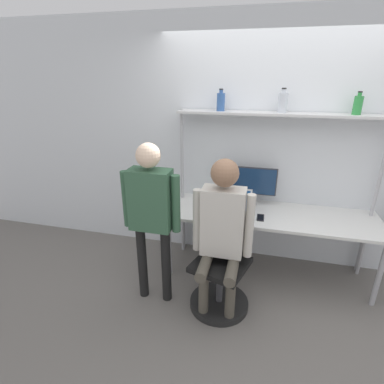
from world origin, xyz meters
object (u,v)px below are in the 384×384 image
object	(u,v)px
office_chair	(222,278)
bottle_clear	(283,102)
laptop	(237,207)
cell_phone	(260,218)
monitor	(247,183)
person_seated	(222,226)
person_standing	(151,207)
bottle_green	(358,105)
bottle_blue	(221,102)

from	to	relation	value
office_chair	bottle_clear	xyz separation A→B (m)	(0.41, 0.83, 1.54)
laptop	cell_phone	world-z (taller)	laptop
monitor	office_chair	distance (m)	1.07
laptop	person_seated	distance (m)	0.60
office_chair	person_standing	world-z (taller)	person_standing
bottle_clear	bottle_green	bearing A→B (deg)	0.00
bottle_green	bottle_blue	xyz separation A→B (m)	(-1.28, 0.00, 0.00)
laptop	bottle_clear	bearing A→B (deg)	38.15
person_seated	bottle_blue	size ratio (longest dim) A/B	6.69
person_standing	monitor	bearing A→B (deg)	48.25
monitor	laptop	world-z (taller)	monitor
office_chair	person_seated	bearing A→B (deg)	-104.82
bottle_blue	bottle_clear	xyz separation A→B (m)	(0.61, -0.00, 0.01)
laptop	office_chair	world-z (taller)	laptop
laptop	cell_phone	xyz separation A→B (m)	(0.25, -0.06, -0.06)
person_standing	bottle_green	xyz separation A→B (m)	(1.74, 0.90, 0.83)
person_standing	office_chair	bearing A→B (deg)	5.96
bottle_blue	bottle_clear	size ratio (longest dim) A/B	0.94
cell_phone	bottle_green	world-z (taller)	bottle_green
cell_phone	bottle_blue	bearing A→B (deg)	145.53
office_chair	bottle_clear	size ratio (longest dim) A/B	4.07
office_chair	person_seated	size ratio (longest dim) A/B	0.65
bottle_green	laptop	bearing A→B (deg)	-164.69
bottle_green	bottle_blue	size ratio (longest dim) A/B	0.96
laptop	person_standing	distance (m)	0.96
bottle_blue	person_standing	bearing A→B (deg)	-116.91
person_standing	bottle_clear	world-z (taller)	bottle_clear
laptop	person_seated	world-z (taller)	person_seated
monitor	bottle_clear	distance (m)	0.91
cell_phone	person_standing	world-z (taller)	person_standing
office_chair	bottle_green	distance (m)	2.05
monitor	bottle_clear	xyz separation A→B (m)	(0.28, 0.02, 0.86)
person_standing	bottle_clear	xyz separation A→B (m)	(1.07, 0.90, 0.84)
person_standing	bottle_green	distance (m)	2.13
bottle_green	person_seated	bearing A→B (deg)	-141.46
person_seated	bottle_clear	xyz separation A→B (m)	(0.43, 0.88, 0.97)
monitor	person_seated	world-z (taller)	person_seated
office_chair	bottle_green	bearing A→B (deg)	37.39
monitor	bottle_blue	xyz separation A→B (m)	(-0.33, 0.02, 0.86)
person_seated	person_standing	size ratio (longest dim) A/B	0.93
person_seated	person_standing	xyz separation A→B (m)	(-0.64, -0.02, 0.12)
laptop	bottle_green	size ratio (longest dim) A/B	1.40
cell_phone	person_standing	xyz separation A→B (m)	(-0.96, -0.56, 0.26)
bottle_blue	bottle_clear	bearing A→B (deg)	-0.00
monitor	cell_phone	world-z (taller)	monitor
bottle_blue	cell_phone	bearing A→B (deg)	-34.47
cell_phone	laptop	bearing A→B (deg)	166.44
monitor	bottle_blue	size ratio (longest dim) A/B	2.85
person_standing	bottle_blue	xyz separation A→B (m)	(0.46, 0.90, 0.84)
cell_phone	bottle_blue	xyz separation A→B (m)	(-0.50, 0.34, 1.10)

